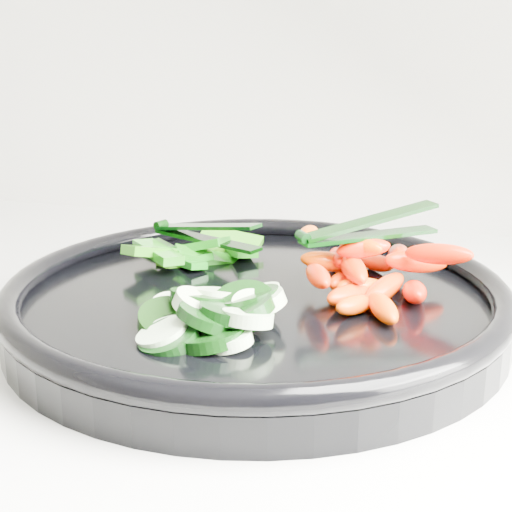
# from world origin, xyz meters

# --- Properties ---
(veggie_tray) EXTENTS (0.47, 0.47, 0.04)m
(veggie_tray) POSITION_xyz_m (0.22, 1.67, 0.95)
(veggie_tray) COLOR black
(veggie_tray) RESTS_ON counter
(cucumber_pile) EXTENTS (0.11, 0.11, 0.04)m
(cucumber_pile) POSITION_xyz_m (0.21, 1.60, 0.96)
(cucumber_pile) COLOR black
(cucumber_pile) RESTS_ON veggie_tray
(carrot_pile) EXTENTS (0.14, 0.15, 0.05)m
(carrot_pile) POSITION_xyz_m (0.30, 1.70, 0.97)
(carrot_pile) COLOR #F65B00
(carrot_pile) RESTS_ON veggie_tray
(pepper_pile) EXTENTS (0.11, 0.11, 0.04)m
(pepper_pile) POSITION_xyz_m (0.14, 1.74, 0.96)
(pepper_pile) COLOR #0A690F
(pepper_pile) RESTS_ON veggie_tray
(tong_carrot) EXTENTS (0.10, 0.08, 0.02)m
(tong_carrot) POSITION_xyz_m (0.30, 1.70, 1.00)
(tong_carrot) COLOR black
(tong_carrot) RESTS_ON carrot_pile
(tong_pepper) EXTENTS (0.11, 0.06, 0.02)m
(tong_pepper) POSITION_xyz_m (0.15, 1.74, 0.98)
(tong_pepper) COLOR black
(tong_pepper) RESTS_ON pepper_pile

